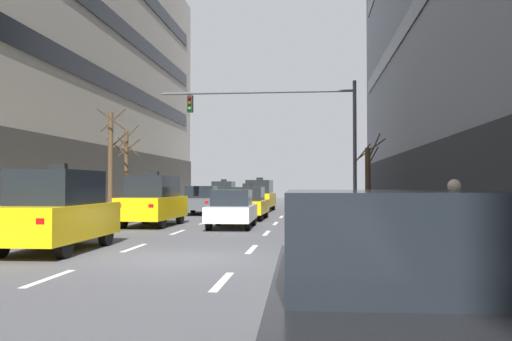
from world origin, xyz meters
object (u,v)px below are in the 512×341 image
(car_parked_0, at_px, (393,300))
(street_tree_1, at_px, (126,169))
(taxi_driving_6, at_px, (224,195))
(traffic_signal_0, at_px, (295,123))
(taxi_driving_4, at_px, (58,211))
(street_tree_2, at_px, (111,163))
(car_driving_0, at_px, (232,209))
(street_tree_0, at_px, (368,178))
(pedestrian_0, at_px, (455,221))
(taxi_driving_3, at_px, (247,203))
(taxi_driving_2, at_px, (153,201))
(taxi_driving_1, at_px, (260,196))
(car_driving_5, at_px, (202,200))
(car_parked_1, at_px, (346,238))

(car_parked_0, height_order, street_tree_1, street_tree_1)
(taxi_driving_6, bearing_deg, street_tree_1, -102.49)
(traffic_signal_0, bearing_deg, taxi_driving_4, -115.63)
(taxi_driving_6, distance_m, street_tree_2, 16.34)
(taxi_driving_4, height_order, traffic_signal_0, traffic_signal_0)
(car_driving_0, bearing_deg, street_tree_0, 53.91)
(car_driving_0, bearing_deg, pedestrian_0, -65.51)
(taxi_driving_3, distance_m, pedestrian_0, 18.76)
(car_driving_0, distance_m, taxi_driving_3, 5.37)
(taxi_driving_2, relative_size, street_tree_2, 0.82)
(taxi_driving_2, height_order, street_tree_2, street_tree_2)
(car_parked_0, relative_size, street_tree_0, 1.04)
(taxi_driving_4, distance_m, street_tree_2, 12.22)
(pedestrian_0, bearing_deg, taxi_driving_2, 125.00)
(pedestrian_0, bearing_deg, street_tree_2, 127.33)
(traffic_signal_0, bearing_deg, taxi_driving_2, -149.03)
(taxi_driving_4, height_order, pedestrian_0, taxi_driving_4)
(car_driving_0, xyz_separation_m, street_tree_1, (-6.55, 5.80, 1.83))
(taxi_driving_4, bearing_deg, street_tree_0, 59.61)
(car_driving_0, xyz_separation_m, taxi_driving_1, (-0.21, 14.21, 0.26))
(taxi_driving_1, height_order, car_driving_5, taxi_driving_1)
(taxi_driving_1, height_order, taxi_driving_2, taxi_driving_2)
(taxi_driving_2, distance_m, street_tree_1, 6.11)
(car_driving_5, height_order, traffic_signal_0, traffic_signal_0)
(car_parked_0, relative_size, pedestrian_0, 2.69)
(taxi_driving_4, bearing_deg, taxi_driving_3, 75.36)
(taxi_driving_1, distance_m, taxi_driving_4, 22.63)
(taxi_driving_3, relative_size, pedestrian_0, 2.56)
(car_parked_1, bearing_deg, taxi_driving_1, 98.97)
(car_driving_5, bearing_deg, street_tree_1, -128.22)
(taxi_driving_4, relative_size, car_parked_0, 0.96)
(taxi_driving_1, bearing_deg, traffic_signal_0, -74.96)
(car_parked_1, bearing_deg, pedestrian_0, -21.59)
(car_parked_0, bearing_deg, street_tree_2, 116.24)
(car_driving_5, height_order, car_parked_1, car_driving_5)
(car_parked_1, relative_size, street_tree_0, 0.94)
(car_parked_0, xyz_separation_m, traffic_signal_0, (-1.45, 21.94, 3.93))
(car_driving_0, relative_size, street_tree_1, 0.86)
(taxi_driving_2, relative_size, taxi_driving_3, 1.02)
(car_driving_0, xyz_separation_m, street_tree_2, (-6.54, 3.54, 2.09))
(taxi_driving_2, distance_m, car_parked_0, 19.79)
(car_driving_0, distance_m, taxi_driving_4, 8.91)
(street_tree_2, bearing_deg, street_tree_0, 22.16)
(taxi_driving_2, bearing_deg, pedestrian_0, -55.00)
(car_parked_1, xyz_separation_m, street_tree_2, (-10.43, 15.33, 2.08))
(street_tree_2, bearing_deg, taxi_driving_4, -75.62)
(taxi_driving_1, relative_size, car_parked_1, 1.03)
(car_driving_5, xyz_separation_m, street_tree_1, (-3.26, -4.14, 1.76))
(car_driving_0, xyz_separation_m, street_tree_0, (6.43, 8.82, 1.36))
(street_tree_2, distance_m, pedestrian_0, 20.25)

